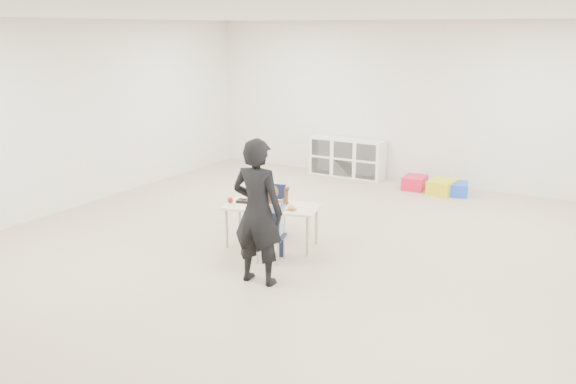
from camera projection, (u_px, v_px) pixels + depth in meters
The scene contains 16 objects.
room at pixel (290, 145), 6.81m from camera, with size 9.00×9.02×2.80m.
table at pixel (272, 225), 7.64m from camera, with size 1.26×0.83×0.53m.
chair_near at pixel (271, 236), 7.12m from camera, with size 0.31×0.29×0.64m, color black, non-canonical shape.
chair_far at pixel (273, 209), 8.14m from camera, with size 0.31×0.29×0.64m, color black, non-canonical shape.
child at pixel (271, 221), 7.07m from camera, with size 0.42×0.42×1.00m, color #9AB3D0, non-canonical shape.
lunch_tray_near at pixel (278, 203), 7.62m from camera, with size 0.22×0.16×0.03m, color black.
lunch_tray_far at pixel (246, 201), 7.71m from camera, with size 0.22×0.16×0.03m, color black.
milk_carton at pixel (269, 205), 7.42m from camera, with size 0.07×0.07×0.10m, color white.
bread_roll at pixel (291, 207), 7.37m from camera, with size 0.09×0.09×0.07m, color tan.
apple_near at pixel (264, 201), 7.65m from camera, with size 0.07×0.07×0.07m, color maroon.
apple_far at pixel (230, 200), 7.67m from camera, with size 0.07×0.07×0.07m, color maroon.
cubby_shelf at pixel (347, 157), 11.25m from camera, with size 1.40×0.40×0.70m, color white.
adult at pixel (258, 212), 6.42m from camera, with size 0.58×0.38×1.58m, color black.
bin_red at pixel (415, 183), 10.39m from camera, with size 0.35×0.45×0.22m, color red.
bin_yellow at pixel (442, 187), 10.06m from camera, with size 0.38×0.49×0.24m, color gold.
bin_blue at pixel (457, 189), 10.02m from camera, with size 0.33×0.42×0.21m, color blue.
Camera 1 is at (3.30, -5.85, 2.67)m, focal length 38.00 mm.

